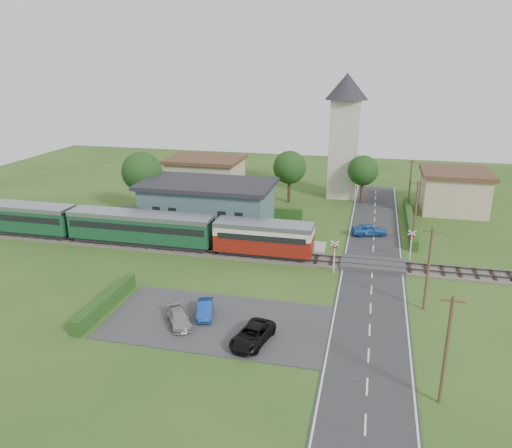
% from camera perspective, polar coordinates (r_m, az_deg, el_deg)
% --- Properties ---
extents(ground, '(120.00, 120.00, 0.00)m').
position_cam_1_polar(ground, '(49.53, 1.47, -4.71)').
color(ground, '#2D4C19').
extents(railway_track, '(76.00, 3.20, 0.49)m').
position_cam_1_polar(railway_track, '(51.30, 1.94, -3.74)').
color(railway_track, '#4C443D').
rests_on(railway_track, ground).
extents(road, '(6.00, 70.00, 0.05)m').
position_cam_1_polar(road, '(48.63, 13.13, -5.63)').
color(road, '#28282B').
rests_on(road, ground).
extents(car_park, '(17.00, 9.00, 0.08)m').
position_cam_1_polar(car_park, '(39.44, -4.43, -11.09)').
color(car_park, '#333335').
rests_on(car_park, ground).
extents(crossing_deck, '(6.20, 3.40, 0.45)m').
position_cam_1_polar(crossing_deck, '(50.39, 13.18, -4.52)').
color(crossing_deck, '#333335').
rests_on(crossing_deck, ground).
extents(platform, '(30.00, 3.00, 0.45)m').
position_cam_1_polar(platform, '(56.77, -7.34, -1.54)').
color(platform, gray).
rests_on(platform, ground).
extents(equipment_hut, '(2.30, 2.30, 2.55)m').
position_cam_1_polar(equipment_hut, '(59.51, -14.63, 0.49)').
color(equipment_hut, '#BFB7A2').
rests_on(equipment_hut, platform).
extents(station_building, '(16.00, 9.00, 5.30)m').
position_cam_1_polar(station_building, '(61.20, -5.53, 2.43)').
color(station_building, '#37595E').
rests_on(station_building, ground).
extents(train, '(43.20, 2.90, 3.40)m').
position_cam_1_polar(train, '(56.60, -15.91, -0.08)').
color(train, '#232328').
rests_on(train, ground).
extents(church_tower, '(6.00, 6.00, 17.60)m').
position_cam_1_polar(church_tower, '(73.31, 10.12, 10.88)').
color(church_tower, '#BFB7A2').
rests_on(church_tower, ground).
extents(house_west, '(10.80, 8.80, 5.50)m').
position_cam_1_polar(house_west, '(75.60, -5.72, 5.57)').
color(house_west, tan).
rests_on(house_west, ground).
extents(house_east, '(8.80, 8.80, 5.50)m').
position_cam_1_polar(house_east, '(71.37, 21.68, 3.59)').
color(house_east, tan).
rests_on(house_east, ground).
extents(hedge_carpark, '(0.80, 9.00, 1.20)m').
position_cam_1_polar(hedge_carpark, '(42.80, -16.79, -8.55)').
color(hedge_carpark, '#193814').
rests_on(hedge_carpark, ground).
extents(hedge_roadside, '(0.80, 18.00, 1.20)m').
position_cam_1_polar(hedge_roadside, '(63.63, 17.19, 0.32)').
color(hedge_roadside, '#193814').
rests_on(hedge_roadside, ground).
extents(hedge_station, '(22.00, 0.80, 1.30)m').
position_cam_1_polar(hedge_station, '(65.87, -4.22, 1.77)').
color(hedge_station, '#193814').
rests_on(hedge_station, ground).
extents(tree_a, '(5.20, 5.20, 8.00)m').
position_cam_1_polar(tree_a, '(67.04, -12.93, 5.82)').
color(tree_a, '#332316').
rests_on(tree_a, ground).
extents(tree_b, '(4.60, 4.60, 7.34)m').
position_cam_1_polar(tree_b, '(70.04, 3.86, 6.46)').
color(tree_b, '#332316').
rests_on(tree_b, ground).
extents(tree_c, '(4.20, 4.20, 6.78)m').
position_cam_1_polar(tree_c, '(71.16, 12.13, 5.98)').
color(tree_c, '#332316').
rests_on(tree_c, ground).
extents(utility_pole_a, '(1.40, 0.22, 7.00)m').
position_cam_1_polar(utility_pole_a, '(31.29, 20.93, -13.25)').
color(utility_pole_a, '#473321').
rests_on(utility_pole_a, ground).
extents(utility_pole_b, '(1.40, 0.22, 7.00)m').
position_cam_1_polar(utility_pole_b, '(41.97, 19.09, -4.78)').
color(utility_pole_b, '#473321').
rests_on(utility_pole_b, ground).
extents(utility_pole_c, '(1.40, 0.22, 7.00)m').
position_cam_1_polar(utility_pole_c, '(57.03, 17.77, 1.40)').
color(utility_pole_c, '#473321').
rests_on(utility_pole_c, ground).
extents(utility_pole_d, '(1.40, 0.22, 7.00)m').
position_cam_1_polar(utility_pole_d, '(68.61, 17.17, 4.24)').
color(utility_pole_d, '#473321').
rests_on(utility_pole_d, ground).
extents(crossing_signal_near, '(0.84, 0.28, 3.28)m').
position_cam_1_polar(crossing_signal_near, '(47.53, 8.96, -3.17)').
color(crossing_signal_near, silver).
rests_on(crossing_signal_near, ground).
extents(crossing_signal_far, '(0.84, 0.28, 3.28)m').
position_cam_1_polar(crossing_signal_far, '(52.11, 17.33, -1.85)').
color(crossing_signal_far, silver).
rests_on(crossing_signal_far, ground).
extents(streetlamp_west, '(0.30, 0.30, 5.15)m').
position_cam_1_polar(streetlamp_west, '(73.66, -12.17, 5.11)').
color(streetlamp_west, '#3F3F47').
rests_on(streetlamp_west, ground).
extents(streetlamp_east, '(0.30, 0.30, 5.15)m').
position_cam_1_polar(streetlamp_east, '(73.74, 18.33, 4.60)').
color(streetlamp_east, '#3F3F47').
rests_on(streetlamp_east, ground).
extents(car_on_road, '(4.27, 2.66, 1.36)m').
position_cam_1_polar(car_on_road, '(58.81, 12.80, -0.63)').
color(car_on_road, '#2058A1').
rests_on(car_on_road, road).
extents(car_park_blue, '(2.02, 3.52, 1.10)m').
position_cam_1_polar(car_park_blue, '(40.09, -5.85, -9.66)').
color(car_park_blue, '#133A96').
rests_on(car_park_blue, car_park).
extents(car_park_silver, '(3.18, 3.78, 1.04)m').
position_cam_1_polar(car_park_silver, '(39.12, -8.81, -10.60)').
color(car_park_silver, '#999A9B').
rests_on(car_park_silver, car_park).
extents(car_park_dark, '(2.91, 4.75, 1.23)m').
position_cam_1_polar(car_park_dark, '(36.39, -0.41, -12.57)').
color(car_park_dark, black).
rests_on(car_park_dark, car_park).
extents(pedestrian_near, '(0.79, 0.63, 1.91)m').
position_cam_1_polar(pedestrian_near, '(54.41, -2.59, -0.98)').
color(pedestrian_near, gray).
rests_on(pedestrian_near, platform).
extents(pedestrian_far, '(0.77, 0.91, 1.65)m').
position_cam_1_polar(pedestrian_far, '(58.91, -13.84, -0.12)').
color(pedestrian_far, gray).
rests_on(pedestrian_far, platform).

